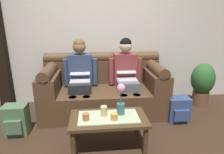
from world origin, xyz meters
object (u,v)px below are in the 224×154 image
object	(u,v)px
couch	(104,90)
backpack_right	(178,109)
person_right	(126,73)
cup_near_right	(114,117)
person_left	(80,74)
coffee_table	(109,121)
backpack_left	(16,120)
flower_vase	(121,99)
potted_plant	(202,82)
cup_far_center	(86,117)
cup_near_left	(104,111)

from	to	relation	value
couch	backpack_right	bearing A→B (deg)	-23.11
person_right	cup_near_right	world-z (taller)	person_right
person_left	coffee_table	size ratio (longest dim) A/B	1.34
couch	backpack_left	distance (m)	1.37
coffee_table	backpack_right	bearing A→B (deg)	25.00
cup_near_right	person_right	bearing A→B (deg)	73.51
person_left	flower_vase	xyz separation A→B (m)	(0.53, -0.94, -0.06)
person_left	potted_plant	world-z (taller)	person_left
cup_far_center	backpack_right	world-z (taller)	cup_far_center
coffee_table	cup_near_right	world-z (taller)	cup_near_right
cup_near_left	potted_plant	xyz separation A→B (m)	(1.81, 1.01, -0.04)
cup_far_center	cup_near_right	bearing A→B (deg)	-4.87
backpack_left	cup_far_center	bearing A→B (deg)	-25.11
person_right	cup_far_center	bearing A→B (deg)	-121.50
cup_near_right	backpack_right	bearing A→B (deg)	29.73
couch	cup_near_left	world-z (taller)	couch
backpack_left	person_right	bearing A→B (deg)	20.49
cup_far_center	potted_plant	xyz separation A→B (m)	(2.02, 1.08, -0.01)
person_right	coffee_table	bearing A→B (deg)	-110.82
person_left	person_right	xyz separation A→B (m)	(0.75, -0.00, 0.00)
cup_near_right	backpack_left	size ratio (longest dim) A/B	0.20
person_right	cup_near_right	size ratio (longest dim) A/B	14.82
couch	backpack_right	distance (m)	1.22
cup_far_center	backpack_right	xyz separation A→B (m)	(1.37, 0.57, -0.26)
cup_far_center	backpack_right	distance (m)	1.51
cup_near_right	cup_far_center	world-z (taller)	same
potted_plant	backpack_right	bearing A→B (deg)	-141.91
coffee_table	backpack_left	size ratio (longest dim) A/B	2.18
couch	coffee_table	world-z (taller)	couch
coffee_table	potted_plant	xyz separation A→B (m)	(1.76, 1.03, 0.09)
coffee_table	potted_plant	distance (m)	2.04
cup_near_right	potted_plant	distance (m)	2.03
flower_vase	cup_near_left	size ratio (longest dim) A/B	3.11
person_left	person_right	size ratio (longest dim) A/B	1.00
backpack_right	potted_plant	xyz separation A→B (m)	(0.65, 0.51, 0.24)
backpack_left	potted_plant	world-z (taller)	potted_plant
couch	person_left	size ratio (longest dim) A/B	1.61
flower_vase	cup_far_center	distance (m)	0.46
couch	cup_near_left	xyz separation A→B (m)	(-0.05, -0.97, 0.09)
cup_near_right	person_left	bearing A→B (deg)	112.09
person_left	cup_near_left	size ratio (longest dim) A/B	9.88
flower_vase	cup_near_right	distance (m)	0.22
coffee_table	cup_far_center	distance (m)	0.29
person_left	potted_plant	bearing A→B (deg)	1.05
flower_vase	cup_near_left	world-z (taller)	flower_vase
couch	cup_far_center	xyz separation A→B (m)	(-0.26, -1.04, 0.07)
couch	backpack_left	xyz separation A→B (m)	(-1.22, -0.60, -0.17)
cup_far_center	backpack_right	bearing A→B (deg)	22.63
couch	person_left	distance (m)	0.47
person_right	backpack_right	bearing A→B (deg)	-32.71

